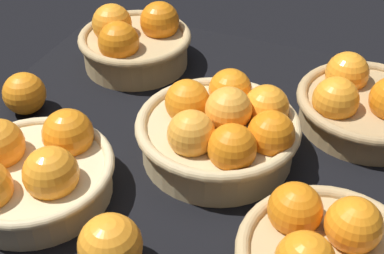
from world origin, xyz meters
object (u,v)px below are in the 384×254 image
basket_far_right (32,171)px  basket_near_right (134,42)px  basket_near_left (365,104)px  loose_orange_front_gap (110,246)px  basket_center (222,129)px  loose_orange_back_gap (24,94)px

basket_far_right → basket_near_right: bearing=-85.4°
basket_near_left → basket_far_right: 54.04cm
basket_near_right → basket_near_left: bearing=175.9°
basket_far_right → loose_orange_front_gap: size_ratio=2.87×
basket_near_left → basket_center: (19.34, 16.70, 1.07)cm
basket_near_left → loose_orange_front_gap: bearing=59.7°
basket_far_right → basket_near_right: size_ratio=1.06×
basket_near_left → basket_center: 25.58cm
basket_near_left → loose_orange_back_gap: size_ratio=3.24×
basket_near_left → basket_far_right: (41.35, 34.80, 0.27)cm
basket_far_right → basket_center: size_ratio=0.91×
loose_orange_front_gap → loose_orange_back_gap: (30.03, -24.00, -0.34)cm
loose_orange_front_gap → loose_orange_back_gap: bearing=-38.6°
basket_near_left → basket_far_right: bearing=40.1°
loose_orange_front_gap → basket_center: bearing=-101.9°
loose_orange_back_gap → basket_far_right: bearing=128.9°
basket_center → loose_orange_back_gap: (35.39, 1.50, -1.48)cm
basket_near_right → basket_center: size_ratio=0.86×
basket_near_left → basket_near_right: basket_near_right is taller
basket_center → loose_orange_front_gap: size_ratio=3.15×
basket_near_left → loose_orange_back_gap: 57.68cm
basket_center → basket_near_right: bearing=-38.4°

